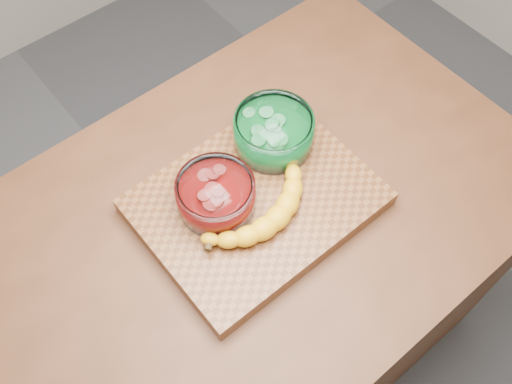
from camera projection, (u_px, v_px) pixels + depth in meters
ground at (256, 339)px, 1.94m from camera, size 3.50×3.50×0.00m
counter at (256, 289)px, 1.55m from camera, size 1.20×0.80×0.90m
cutting_board at (256, 202)px, 1.15m from camera, size 0.45×0.35×0.04m
bowl_red at (216, 195)px, 1.09m from camera, size 0.15×0.15×0.07m
bowl_green at (274, 132)px, 1.17m from camera, size 0.16×0.16×0.08m
banana at (259, 206)px, 1.10m from camera, size 0.30×0.15×0.04m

